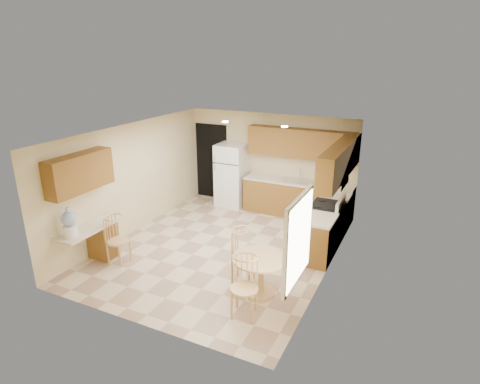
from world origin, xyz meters
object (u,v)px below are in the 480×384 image
at_px(dining_table, 260,270).
at_px(chair_table_b, 242,284).
at_px(chair_table_a, 241,253).
at_px(water_crock, 69,223).
at_px(refrigerator, 232,175).
at_px(chair_desk, 114,237).
at_px(stove, 326,224).

distance_m(dining_table, chair_table_b, 0.76).
xyz_separation_m(chair_table_a, chair_table_b, (0.44, -0.90, -0.00)).
bearing_deg(dining_table, water_crock, -165.81).
distance_m(refrigerator, water_crock, 4.59).
relative_size(chair_table_b, water_crock, 1.78).
relative_size(chair_table_b, chair_desk, 1.05).
xyz_separation_m(refrigerator, stove, (2.88, -1.22, -0.37)).
relative_size(refrigerator, stove, 1.55).
bearing_deg(stove, refrigerator, 157.01).
height_order(dining_table, water_crock, water_crock).
bearing_deg(chair_table_b, chair_desk, -20.08).
xyz_separation_m(chair_table_a, chair_desk, (-2.51, -0.42, -0.03)).
xyz_separation_m(chair_table_b, chair_desk, (-2.95, 0.48, -0.03)).
bearing_deg(chair_table_a, water_crock, -78.82).
bearing_deg(chair_desk, water_crock, -38.90).
bearing_deg(stove, dining_table, -102.42).
bearing_deg(water_crock, chair_table_a, 18.87).
height_order(stove, chair_table_a, stove).
distance_m(refrigerator, chair_table_a, 3.95).
distance_m(stove, water_crock, 5.12).
xyz_separation_m(chair_table_b, water_crock, (-3.40, -0.11, 0.41)).
bearing_deg(dining_table, refrigerator, 123.11).
bearing_deg(refrigerator, dining_table, -56.89).
bearing_deg(refrigerator, chair_table_a, -60.99).
relative_size(refrigerator, chair_table_a, 1.66).
xyz_separation_m(dining_table, water_crock, (-3.40, -0.86, 0.56)).
distance_m(stove, chair_desk, 4.37).
xyz_separation_m(chair_table_a, water_crock, (-2.96, -1.01, 0.41)).
xyz_separation_m(refrigerator, chair_desk, (-0.60, -3.87, -0.26)).
bearing_deg(chair_desk, stove, 125.66).
bearing_deg(chair_desk, dining_table, 93.50).
relative_size(refrigerator, chair_desk, 1.75).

